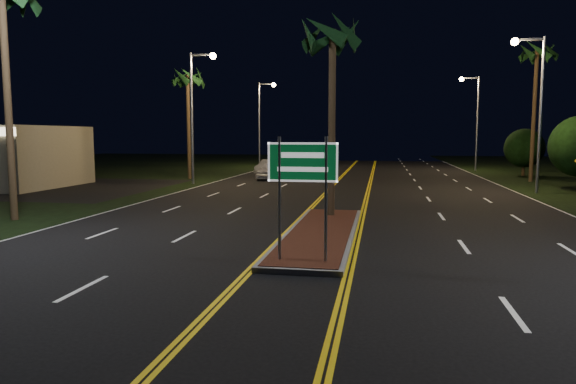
% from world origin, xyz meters
% --- Properties ---
extents(ground, '(120.00, 120.00, 0.00)m').
position_xyz_m(ground, '(0.00, 0.00, 0.00)').
color(ground, black).
rests_on(ground, ground).
extents(median_island, '(2.25, 10.25, 0.17)m').
position_xyz_m(median_island, '(0.00, 7.00, 0.08)').
color(median_island, gray).
rests_on(median_island, ground).
extents(highway_sign, '(1.80, 0.08, 3.20)m').
position_xyz_m(highway_sign, '(0.00, 2.80, 2.40)').
color(highway_sign, gray).
rests_on(highway_sign, ground).
extents(streetlight_left_mid, '(1.91, 0.44, 9.00)m').
position_xyz_m(streetlight_left_mid, '(-10.61, 24.00, 5.66)').
color(streetlight_left_mid, gray).
rests_on(streetlight_left_mid, ground).
extents(streetlight_left_far, '(1.91, 0.44, 9.00)m').
position_xyz_m(streetlight_left_far, '(-10.61, 44.00, 5.66)').
color(streetlight_left_far, gray).
rests_on(streetlight_left_far, ground).
extents(streetlight_right_mid, '(1.91, 0.44, 9.00)m').
position_xyz_m(streetlight_right_mid, '(10.61, 22.00, 5.66)').
color(streetlight_right_mid, gray).
rests_on(streetlight_right_mid, ground).
extents(streetlight_right_far, '(1.91, 0.44, 9.00)m').
position_xyz_m(streetlight_right_far, '(10.61, 42.00, 5.66)').
color(streetlight_right_far, gray).
rests_on(streetlight_right_far, ground).
extents(palm_median, '(2.40, 2.40, 8.30)m').
position_xyz_m(palm_median, '(0.00, 10.50, 7.28)').
color(palm_median, '#382819').
rests_on(palm_median, ground).
extents(palm_left_far, '(2.40, 2.40, 8.80)m').
position_xyz_m(palm_left_far, '(-12.80, 28.00, 7.75)').
color(palm_left_far, '#382819').
rests_on(palm_left_far, ground).
extents(palm_right_far, '(2.40, 2.40, 10.30)m').
position_xyz_m(palm_right_far, '(12.80, 30.00, 9.14)').
color(palm_right_far, '#382819').
rests_on(palm_right_far, ground).
extents(shrub_far, '(3.24, 3.24, 3.96)m').
position_xyz_m(shrub_far, '(13.80, 36.00, 2.34)').
color(shrub_far, '#382819').
rests_on(shrub_far, ground).
extents(car_near, '(2.46, 5.17, 1.68)m').
position_xyz_m(car_near, '(-6.38, 28.98, 0.84)').
color(car_near, silver).
rests_on(car_near, ground).
extents(car_far, '(2.63, 4.76, 1.50)m').
position_xyz_m(car_far, '(-7.66, 33.83, 0.75)').
color(car_far, '#AAAEB4').
rests_on(car_far, ground).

